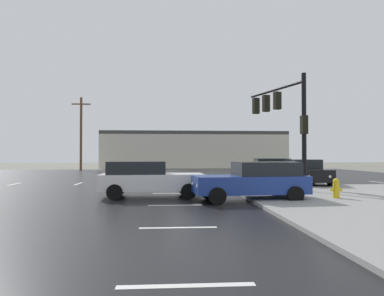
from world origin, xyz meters
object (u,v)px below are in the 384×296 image
sedan_tan (278,168)px  fire_hydrant (336,188)px  sedan_black (305,172)px  utility_pole_distant (81,132)px  sedan_white (148,178)px  sedan_blue (254,180)px  traffic_signal_mast (284,113)px

sedan_tan → fire_hydrant: bearing=-94.3°
sedan_black → fire_hydrant: bearing=-8.5°
utility_pole_distant → sedan_white: bearing=-70.7°
sedan_blue → sedan_tan: bearing=-116.5°
traffic_signal_mast → sedan_blue: 5.87m
fire_hydrant → traffic_signal_mast: bearing=99.3°
sedan_blue → sedan_white: bearing=-24.4°
traffic_signal_mast → sedan_tan: traffic_signal_mast is taller
fire_hydrant → sedan_black: 7.41m
sedan_white → utility_pole_distant: (-9.41, 26.80, 3.70)m
sedan_black → sedan_blue: bearing=-31.0°
sedan_blue → sedan_white: 4.62m
fire_hydrant → sedan_blue: (-3.34, 0.19, 0.32)m
sedan_black → sedan_white: 10.78m
sedan_black → utility_pole_distant: 28.61m
fire_hydrant → sedan_black: (1.61, 7.22, 0.32)m
sedan_tan → utility_pole_distant: (-18.71, 16.06, 3.70)m
fire_hydrant → sedan_tan: (1.62, 12.50, 0.32)m
traffic_signal_mast → sedan_blue: traffic_signal_mast is taller
sedan_black → sedan_tan: size_ratio=1.00×
fire_hydrant → sedan_black: size_ratio=0.17×
sedan_black → sedan_tan: (0.01, 5.28, 0.00)m
traffic_signal_mast → sedan_black: 4.93m
fire_hydrant → utility_pole_distant: (-17.09, 28.56, 4.02)m
sedan_white → fire_hydrant: bearing=-15.4°
sedan_white → sedan_tan: same height
sedan_black → utility_pole_distant: (-18.70, 21.33, 3.70)m
sedan_black → sedan_white: (-9.29, -5.47, 0.00)m
traffic_signal_mast → sedan_white: bearing=93.4°
sedan_blue → utility_pole_distant: (-13.75, 28.37, 3.70)m
fire_hydrant → sedan_white: size_ratio=0.17×
sedan_black → sedan_tan: same height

